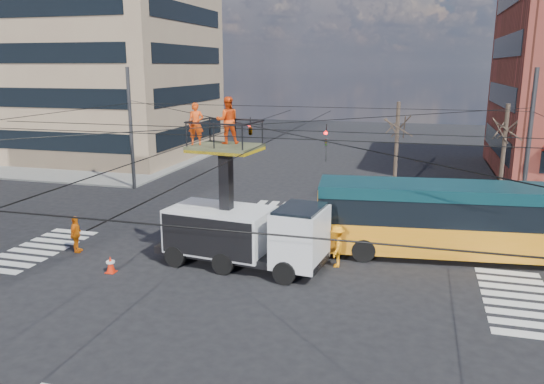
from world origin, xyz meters
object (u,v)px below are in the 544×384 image
at_px(city_bus, 473,219).
at_px(traffic_cone, 111,264).
at_px(flagger, 337,246).
at_px(utility_truck, 244,215).
at_px(worker_ground, 76,234).

xyz_separation_m(city_bus, traffic_cone, (-14.01, -5.62, -1.38)).
height_order(city_bus, flagger, city_bus).
bearing_deg(traffic_cone, utility_truck, 23.66).
bearing_deg(worker_ground, city_bus, -89.88).
bearing_deg(city_bus, worker_ground, -173.41).
relative_size(city_bus, worker_ground, 8.10).
bearing_deg(city_bus, traffic_cone, -164.61).
relative_size(utility_truck, flagger, 4.07).
relative_size(traffic_cone, worker_ground, 0.42).
height_order(utility_truck, traffic_cone, utility_truck).
relative_size(city_bus, traffic_cone, 19.31).
height_order(traffic_cone, flagger, flagger).
height_order(worker_ground, flagger, flagger).
distance_m(utility_truck, traffic_cone, 5.69).
height_order(traffic_cone, worker_ground, worker_ground).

